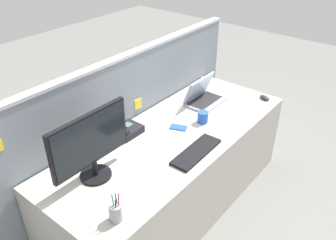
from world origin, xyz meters
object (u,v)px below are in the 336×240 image
(computer_mouse_right_hand, at_px, (265,98))
(coffee_mug, at_px, (203,117))
(desk_phone, at_px, (127,130))
(cell_phone_blue_case, at_px, (178,127))
(cell_phone_white_slab, at_px, (206,80))
(laptop, at_px, (203,96))
(desktop_monitor, at_px, (91,143))
(pen_cup, at_px, (116,212))
(keyboard_main, at_px, (196,152))

(computer_mouse_right_hand, height_order, coffee_mug, coffee_mug)
(desk_phone, distance_m, cell_phone_blue_case, 0.41)
(cell_phone_white_slab, height_order, coffee_mug, coffee_mug)
(laptop, bearing_deg, desktop_monitor, -179.09)
(pen_cup, relative_size, cell_phone_white_slab, 1.35)
(desktop_monitor, xyz_separation_m, cell_phone_white_slab, (1.68, 0.24, -0.25))
(desk_phone, xyz_separation_m, cell_phone_white_slab, (1.19, 0.07, -0.03))
(pen_cup, bearing_deg, computer_mouse_right_hand, -0.35)
(laptop, distance_m, pen_cup, 1.51)
(desktop_monitor, relative_size, cell_phone_blue_case, 4.38)
(cell_phone_white_slab, distance_m, cell_phone_blue_case, 0.94)
(cell_phone_white_slab, bearing_deg, desk_phone, -140.13)
(coffee_mug, bearing_deg, laptop, 34.35)
(desktop_monitor, relative_size, pen_cup, 3.06)
(desktop_monitor, xyz_separation_m, coffee_mug, (0.99, -0.18, -0.21))
(pen_cup, bearing_deg, desk_phone, 40.41)
(coffee_mug, bearing_deg, pen_cup, -169.97)
(desktop_monitor, bearing_deg, cell_phone_blue_case, -5.48)
(desk_phone, xyz_separation_m, pen_cup, (-0.66, -0.56, 0.02))
(desk_phone, xyz_separation_m, coffee_mug, (0.51, -0.35, 0.01))
(desktop_monitor, relative_size, laptop, 1.63)
(pen_cup, distance_m, cell_phone_white_slab, 1.96)
(keyboard_main, bearing_deg, cell_phone_white_slab, 28.83)
(desk_phone, relative_size, cell_phone_white_slab, 1.45)
(cell_phone_white_slab, relative_size, coffee_mug, 1.13)
(desk_phone, bearing_deg, cell_phone_white_slab, 3.15)
(desk_phone, relative_size, coffee_mug, 1.65)
(computer_mouse_right_hand, relative_size, cell_phone_white_slab, 0.71)
(desktop_monitor, bearing_deg, computer_mouse_right_hand, -13.25)
(desktop_monitor, height_order, desk_phone, desktop_monitor)
(computer_mouse_right_hand, xyz_separation_m, cell_phone_blue_case, (-0.87, 0.32, -0.01))
(cell_phone_blue_case, bearing_deg, desktop_monitor, 152.29)
(desk_phone, bearing_deg, coffee_mug, -34.71)
(coffee_mug, bearing_deg, cell_phone_blue_case, 153.26)
(computer_mouse_right_hand, distance_m, pen_cup, 1.85)
(coffee_mug, bearing_deg, computer_mouse_right_hand, -17.86)
(cell_phone_blue_case, bearing_deg, computer_mouse_right_hand, -42.18)
(cell_phone_blue_case, bearing_deg, desk_phone, 118.75)
(desktop_monitor, bearing_deg, coffee_mug, -10.00)
(cell_phone_blue_case, bearing_deg, pen_cup, 175.20)
(desktop_monitor, xyz_separation_m, cell_phone_blue_case, (0.80, -0.08, -0.25))
(pen_cup, xyz_separation_m, cell_phone_white_slab, (1.85, 0.63, -0.05))
(desk_phone, xyz_separation_m, cell_phone_blue_case, (0.31, -0.26, -0.03))
(keyboard_main, xyz_separation_m, pen_cup, (-0.79, -0.01, 0.05))
(cell_phone_white_slab, bearing_deg, pen_cup, -124.60)
(desk_phone, height_order, cell_phone_white_slab, desk_phone)
(laptop, xyz_separation_m, pen_cup, (-1.46, -0.40, -0.00))
(cell_phone_white_slab, bearing_deg, computer_mouse_right_hand, -53.90)
(computer_mouse_right_hand, bearing_deg, coffee_mug, 177.59)
(cell_phone_blue_case, distance_m, coffee_mug, 0.22)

